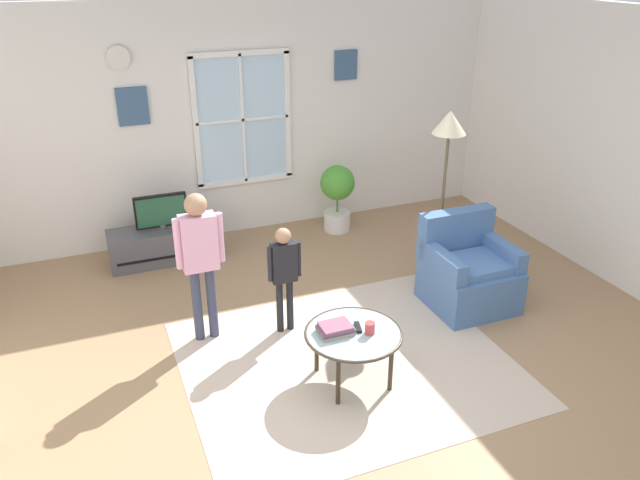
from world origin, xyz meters
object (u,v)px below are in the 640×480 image
Objects in this scene: person_black_shirt at (284,268)px; floor_lamp at (448,141)px; book_stack at (335,329)px; cup at (370,328)px; television at (161,211)px; armchair at (468,273)px; tv_stand at (165,244)px; person_pink_shirt at (200,251)px; remote_near_books at (358,327)px; potted_plant_by_window at (337,192)px; coffee_table at (353,336)px.

person_black_shirt is 1.99m from floor_lamp.
cup reaches higher than book_stack.
person_black_shirt is (0.77, -1.80, 0.04)m from television.
armchair is at bearing -6.18° from person_black_shirt.
tv_stand is 1.79m from person_pink_shirt.
person_pink_shirt is 2.53m from floor_lamp.
television is 0.63× the size of armchair.
person_pink_shirt is at bearing 172.13° from armchair.
person_black_shirt is (0.77, -1.81, 0.44)m from tv_stand.
person_pink_shirt is at bearing 167.81° from person_black_shirt.
book_stack is at bearing -71.07° from tv_stand.
person_black_shirt is 0.57× the size of floor_lamp.
remote_near_books is 2.13m from floor_lamp.
cup is (1.14, -2.74, 0.30)m from tv_stand.
remote_near_books is at bearing -69.34° from person_black_shirt.
remote_near_books is at bearing -110.04° from potted_plant_by_window.
person_black_shirt is at bearing 98.97° from book_stack.
tv_stand is 2.01m from person_black_shirt.
coffee_table is 0.56× the size of person_pink_shirt.
armchair is 1.59m from cup.
person_black_shirt is (-0.13, 0.83, 0.14)m from book_stack.
person_black_shirt is at bearing -12.19° from person_pink_shirt.
person_black_shirt is (0.68, -0.15, -0.22)m from person_pink_shirt.
potted_plant_by_window is 0.46× the size of floor_lamp.
person_pink_shirt is (-1.00, 0.99, 0.39)m from remote_near_books.
potted_plant_by_window reaches higher than coffee_table.
cup is 0.12× the size of potted_plant_by_window.
cup is 0.12m from remote_near_books.
remote_near_books reaches higher than tv_stand.
remote_near_books is at bearing -156.01° from armchair.
remote_near_books is (1.09, -2.64, 0.27)m from tv_stand.
person_black_shirt reaches higher than remote_near_books.
armchair reaches higher than television.
potted_plant_by_window is (0.93, 2.80, -0.01)m from cup.
person_black_shirt reaches higher than tv_stand.
coffee_table is 2.94m from potted_plant_by_window.
potted_plant_by_window reaches higher than tv_stand.
armchair is 1.81m from person_black_shirt.
television is 0.55× the size of person_black_shirt.
television is at bearing -90.00° from tv_stand.
cup is (1.14, -2.74, -0.09)m from television.
person_black_shirt is at bearing 173.82° from armchair.
tv_stand is at bearing 112.66° from cup.
person_black_shirt is (-1.77, 0.19, 0.30)m from armchair.
tv_stand is 12.25× the size of cup.
armchair is 0.64× the size of person_pink_shirt.
coffee_table is 2.20m from floor_lamp.
book_stack is at bearing -71.05° from television.
armchair is 2.11m from potted_plant_by_window.
floor_lamp reaches higher than person_black_shirt.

